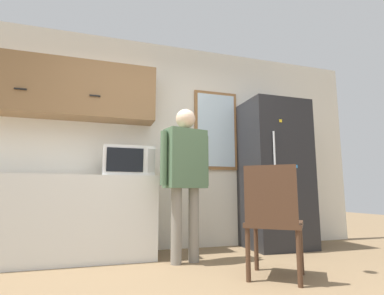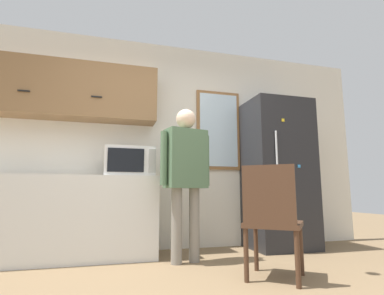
{
  "view_description": "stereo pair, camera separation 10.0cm",
  "coord_description": "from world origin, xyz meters",
  "px_view_note": "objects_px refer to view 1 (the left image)",
  "views": [
    {
      "loc": [
        -0.68,
        -1.79,
        0.7
      ],
      "look_at": [
        0.23,
        1.09,
        1.16
      ],
      "focal_mm": 28.0,
      "sensor_mm": 36.0,
      "label": 1
    },
    {
      "loc": [
        -0.58,
        -1.82,
        0.7
      ],
      "look_at": [
        0.23,
        1.09,
        1.16
      ],
      "focal_mm": 28.0,
      "sensor_mm": 36.0,
      "label": 2
    }
  ],
  "objects_px": {
    "microwave": "(128,162)",
    "refrigerator": "(275,173)",
    "person": "(185,167)",
    "chair": "(273,216)"
  },
  "relations": [
    {
      "from": "microwave",
      "to": "refrigerator",
      "type": "xyz_separation_m",
      "value": [
        1.92,
        0.04,
        -0.09
      ]
    },
    {
      "from": "person",
      "to": "refrigerator",
      "type": "height_order",
      "value": "refrigerator"
    },
    {
      "from": "refrigerator",
      "to": "chair",
      "type": "xyz_separation_m",
      "value": [
        -0.83,
        -1.22,
        -0.44
      ]
    },
    {
      "from": "person",
      "to": "refrigerator",
      "type": "bearing_deg",
      "value": 3.55
    },
    {
      "from": "person",
      "to": "refrigerator",
      "type": "distance_m",
      "value": 1.42
    },
    {
      "from": "microwave",
      "to": "chair",
      "type": "height_order",
      "value": "microwave"
    },
    {
      "from": "refrigerator",
      "to": "chair",
      "type": "relative_size",
      "value": 2.06
    },
    {
      "from": "refrigerator",
      "to": "person",
      "type": "bearing_deg",
      "value": -162.65
    },
    {
      "from": "chair",
      "to": "microwave",
      "type": "bearing_deg",
      "value": -8.45
    },
    {
      "from": "microwave",
      "to": "person",
      "type": "bearing_deg",
      "value": -34.46
    }
  ]
}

